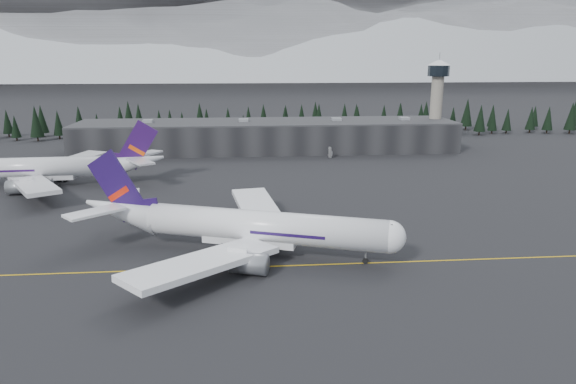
{
  "coord_description": "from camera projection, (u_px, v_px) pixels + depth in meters",
  "views": [
    {
      "loc": [
        -9.79,
        -94.3,
        39.43
      ],
      "look_at": [
        0.0,
        20.0,
        9.0
      ],
      "focal_mm": 32.0,
      "sensor_mm": 36.0,
      "label": 1
    }
  ],
  "objects": [
    {
      "name": "ground",
      "position": [
        297.0,
        261.0,
        101.73
      ],
      "size": [
        1400.0,
        1400.0,
        0.0
      ],
      "primitive_type": "plane",
      "color": "black",
      "rests_on": "ground"
    },
    {
      "name": "taxiline",
      "position": [
        298.0,
        265.0,
        99.8
      ],
      "size": [
        400.0,
        0.4,
        0.02
      ],
      "primitive_type": "cube",
      "color": "gold",
      "rests_on": "ground"
    },
    {
      "name": "terminal",
      "position": [
        267.0,
        136.0,
        220.5
      ],
      "size": [
        160.0,
        30.0,
        12.6
      ],
      "color": "black",
      "rests_on": "ground"
    },
    {
      "name": "control_tower",
      "position": [
        437.0,
        94.0,
        225.18
      ],
      "size": [
        10.0,
        10.0,
        37.7
      ],
      "color": "gray",
      "rests_on": "ground"
    },
    {
      "name": "treeline",
      "position": [
        264.0,
        122.0,
        255.82
      ],
      "size": [
        360.0,
        20.0,
        15.0
      ],
      "primitive_type": "cube",
      "color": "black",
      "rests_on": "ground"
    },
    {
      "name": "mountain_ridge",
      "position": [
        248.0,
        76.0,
        1064.79
      ],
      "size": [
        4400.0,
        900.0,
        420.0
      ],
      "primitive_type": null,
      "color": "white",
      "rests_on": "ground"
    },
    {
      "name": "jet_main",
      "position": [
        237.0,
        225.0,
        105.49
      ],
      "size": [
        67.51,
        60.71,
        20.43
      ],
      "rotation": [
        0.0,
        0.0,
        -0.33
      ],
      "color": "white",
      "rests_on": "ground"
    },
    {
      "name": "jet_parked",
      "position": [
        51.0,
        168.0,
        160.03
      ],
      "size": [
        68.96,
        63.59,
        20.27
      ],
      "rotation": [
        0.0,
        0.0,
        3.18
      ],
      "color": "silver",
      "rests_on": "ground"
    },
    {
      "name": "gse_vehicle_a",
      "position": [
        131.0,
        158.0,
        200.95
      ],
      "size": [
        4.25,
        5.1,
        1.29
      ],
      "primitive_type": "imported",
      "rotation": [
        0.0,
        0.0,
        0.55
      ],
      "color": "silver",
      "rests_on": "ground"
    },
    {
      "name": "gse_vehicle_b",
      "position": [
        330.0,
        156.0,
        204.91
      ],
      "size": [
        4.84,
        2.64,
        1.56
      ],
      "primitive_type": "imported",
      "rotation": [
        0.0,
        0.0,
        -1.39
      ],
      "color": "#BABABC",
      "rests_on": "ground"
    }
  ]
}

